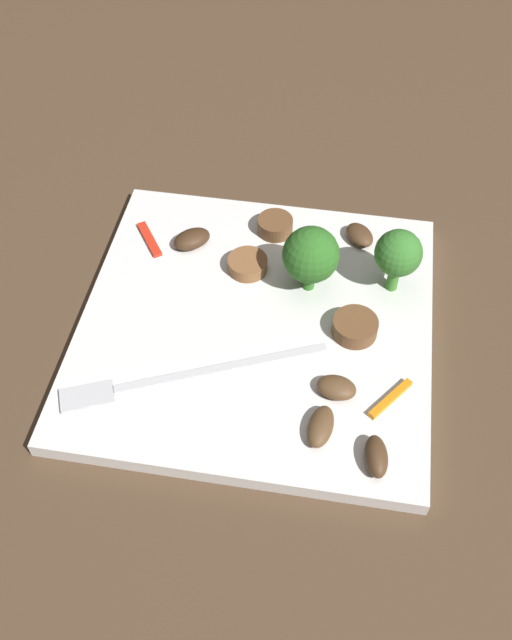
{
  "coord_description": "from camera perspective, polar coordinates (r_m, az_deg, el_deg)",
  "views": [
    {
      "loc": [
        -0.05,
        0.32,
        0.41
      ],
      "look_at": [
        0.0,
        0.0,
        0.01
      ],
      "focal_mm": 40.44,
      "sensor_mm": 36.0,
      "label": 1
    }
  ],
  "objects": [
    {
      "name": "ground_plane",
      "position": [
        0.52,
        -0.0,
        -0.81
      ],
      "size": [
        1.4,
        1.4,
        0.0
      ],
      "primitive_type": "plane",
      "color": "#4C3826"
    },
    {
      "name": "sausage_slice_0",
      "position": [
        0.54,
        -0.67,
        4.43
      ],
      "size": [
        0.04,
        0.04,
        0.01
      ],
      "primitive_type": "cylinder",
      "rotation": [
        0.0,
        0.0,
        0.76
      ],
      "color": "brown",
      "rests_on": "plate"
    },
    {
      "name": "mushroom_0",
      "position": [
        0.45,
        9.49,
        -10.6
      ],
      "size": [
        0.02,
        0.03,
        0.01
      ],
      "primitive_type": "ellipsoid",
      "rotation": [
        0.0,
        0.0,
        1.73
      ],
      "color": "#4C331E",
      "rests_on": "plate"
    },
    {
      "name": "pepper_strip_1",
      "position": [
        0.57,
        -8.43,
        6.33
      ],
      "size": [
        0.03,
        0.04,
        0.0
      ],
      "primitive_type": "cube",
      "rotation": [
        0.0,
        0.0,
        5.31
      ],
      "color": "red",
      "rests_on": "plate"
    },
    {
      "name": "fork",
      "position": [
        0.48,
        -6.38,
        -4.61
      ],
      "size": [
        0.17,
        0.08,
        0.0
      ],
      "rotation": [
        0.0,
        0.0,
        0.41
      ],
      "color": "silver",
      "rests_on": "plate"
    },
    {
      "name": "broccoli_floret_0",
      "position": [
        0.51,
        4.37,
        5.13
      ],
      "size": [
        0.04,
        0.04,
        0.05
      ],
      "color": "#347525",
      "rests_on": "plate"
    },
    {
      "name": "plate",
      "position": [
        0.52,
        -0.0,
        -0.41
      ],
      "size": [
        0.25,
        0.25,
        0.01
      ],
      "primitive_type": "cube",
      "color": "white",
      "rests_on": "ground_plane"
    },
    {
      "name": "sausage_slice_1",
      "position": [
        0.57,
        1.17,
        7.53
      ],
      "size": [
        0.04,
        0.04,
        0.01
      ],
      "primitive_type": "cylinder",
      "rotation": [
        0.0,
        0.0,
        2.8
      ],
      "color": "brown",
      "rests_on": "plate"
    },
    {
      "name": "pepper_strip_0",
      "position": [
        0.48,
        10.59,
        -6.15
      ],
      "size": [
        0.03,
        0.03,
        0.0
      ],
      "primitive_type": "cube",
      "rotation": [
        0.0,
        0.0,
        0.93
      ],
      "color": "orange",
      "rests_on": "plate"
    },
    {
      "name": "sausage_slice_2",
      "position": [
        0.5,
        7.82,
        -0.71
      ],
      "size": [
        0.04,
        0.04,
        0.01
      ],
      "primitive_type": "cylinder",
      "rotation": [
        0.0,
        0.0,
        2.66
      ],
      "color": "brown",
      "rests_on": "plate"
    },
    {
      "name": "mushroom_3",
      "position": [
        0.47,
        6.39,
        -5.34
      ],
      "size": [
        0.03,
        0.02,
        0.01
      ],
      "primitive_type": "ellipsoid",
      "rotation": [
        0.0,
        0.0,
        3.02
      ],
      "color": "brown",
      "rests_on": "plate"
    },
    {
      "name": "mushroom_2",
      "position": [
        0.46,
        5.13,
        -8.39
      ],
      "size": [
        0.02,
        0.03,
        0.01
      ],
      "primitive_type": "ellipsoid",
      "rotation": [
        0.0,
        0.0,
        1.44
      ],
      "color": "brown",
      "rests_on": "plate"
    },
    {
      "name": "broccoli_floret_1",
      "position": [
        0.52,
        11.19,
        5.14
      ],
      "size": [
        0.03,
        0.03,
        0.05
      ],
      "color": "#408630",
      "rests_on": "plate"
    },
    {
      "name": "mushroom_1",
      "position": [
        0.56,
        -5.09,
        6.4
      ],
      "size": [
        0.04,
        0.03,
        0.01
      ],
      "primitive_type": "ellipsoid",
      "rotation": [
        0.0,
        0.0,
        0.68
      ],
      "color": "#422B19",
      "rests_on": "plate"
    },
    {
      "name": "mushroom_4",
      "position": [
        0.57,
        8.2,
        6.67
      ],
      "size": [
        0.03,
        0.03,
        0.01
      ],
      "primitive_type": "ellipsoid",
      "rotation": [
        0.0,
        0.0,
        5.34
      ],
      "color": "#4C331E",
      "rests_on": "plate"
    }
  ]
}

